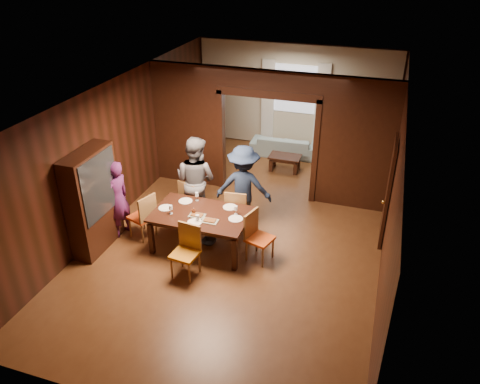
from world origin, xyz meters
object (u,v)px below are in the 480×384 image
(person_grey, at_px, (196,180))
(chair_far_l, at_px, (194,200))
(sofa, at_px, (285,146))
(dining_table, at_px, (202,230))
(person_purple, at_px, (117,199))
(chair_left, at_px, (142,215))
(chair_far_r, at_px, (237,210))
(hutch, at_px, (93,201))
(chair_near, at_px, (185,253))
(coffee_table, at_px, (285,163))
(person_navy, at_px, (244,187))
(chair_right, at_px, (260,237))

(person_grey, xyz_separation_m, chair_far_l, (-0.05, -0.05, -0.46))
(sofa, relative_size, dining_table, 1.01)
(person_purple, height_order, chair_left, person_purple)
(chair_far_l, height_order, chair_far_r, same)
(person_purple, height_order, person_grey, person_grey)
(person_purple, relative_size, chair_left, 1.66)
(sofa, xyz_separation_m, chair_left, (-1.78, -4.79, 0.22))
(dining_table, bearing_deg, sofa, 83.90)
(chair_far_r, distance_m, hutch, 2.80)
(person_grey, relative_size, chair_near, 1.95)
(coffee_table, relative_size, chair_far_r, 0.82)
(person_purple, distance_m, chair_far_r, 2.39)
(coffee_table, distance_m, chair_left, 4.34)
(person_grey, bearing_deg, chair_far_r, -176.22)
(dining_table, relative_size, chair_far_l, 1.88)
(person_grey, xyz_separation_m, hutch, (-1.45, -1.48, 0.05))
(chair_far_l, xyz_separation_m, chair_near, (0.58, -1.75, 0.00))
(sofa, relative_size, chair_far_l, 1.90)
(person_navy, xyz_separation_m, coffee_table, (0.23, 2.78, -0.68))
(person_grey, distance_m, chair_left, 1.30)
(coffee_table, bearing_deg, chair_left, -117.58)
(sofa, height_order, chair_far_r, chair_far_r)
(sofa, bearing_deg, person_purple, 62.88)
(sofa, xyz_separation_m, hutch, (-2.44, -5.35, 0.73))
(chair_near, distance_m, hutch, 2.07)
(hutch, bearing_deg, person_navy, 33.64)
(sofa, xyz_separation_m, chair_right, (0.66, -4.81, 0.22))
(person_navy, bearing_deg, chair_near, 67.78)
(dining_table, height_order, chair_left, chair_left)
(person_purple, distance_m, coffee_table, 4.66)
(person_navy, height_order, chair_left, person_navy)
(chair_far_l, bearing_deg, coffee_table, -94.96)
(person_navy, relative_size, chair_left, 1.82)
(sofa, bearing_deg, chair_near, 83.11)
(dining_table, relative_size, hutch, 0.91)
(person_grey, bearing_deg, chair_far_l, 52.93)
(person_navy, bearing_deg, chair_far_r, 71.34)
(chair_right, height_order, chair_near, same)
(coffee_table, distance_m, hutch, 5.21)
(person_purple, xyz_separation_m, person_grey, (1.26, 0.99, 0.14))
(person_navy, bearing_deg, chair_left, 21.98)
(chair_left, bearing_deg, chair_right, 109.07)
(dining_table, distance_m, chair_right, 1.18)
(person_grey, bearing_deg, sofa, -92.98)
(person_grey, bearing_deg, dining_table, 129.23)
(dining_table, relative_size, chair_far_r, 1.88)
(person_purple, distance_m, chair_near, 1.99)
(person_navy, height_order, hutch, hutch)
(chair_left, bearing_deg, chair_far_l, 159.30)
(chair_far_l, relative_size, chair_far_r, 1.00)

